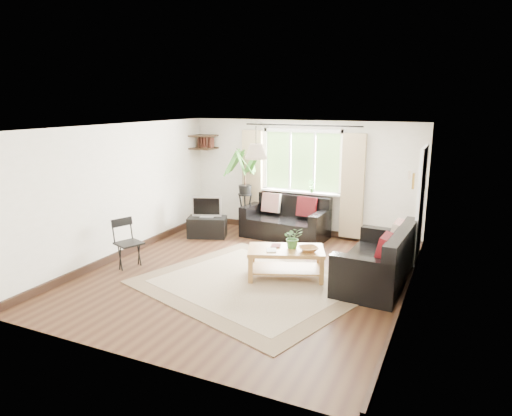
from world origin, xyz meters
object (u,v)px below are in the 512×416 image
at_px(sofa_right, 376,257).
at_px(folding_chair, 129,244).
at_px(coffee_table, 286,263).
at_px(tv_stand, 207,227).
at_px(palm_stand, 245,191).
at_px(sofa_back, 285,219).

distance_m(sofa_right, folding_chair, 4.08).
xyz_separation_m(coffee_table, folding_chair, (-2.58, -0.68, 0.17)).
height_order(tv_stand, palm_stand, palm_stand).
relative_size(tv_stand, folding_chair, 0.94).
distance_m(palm_stand, folding_chair, 2.99).
bearing_deg(sofa_right, sofa_back, -124.66).
distance_m(sofa_back, folding_chair, 3.28).
distance_m(sofa_back, coffee_table, 2.24).
height_order(sofa_right, palm_stand, palm_stand).
relative_size(palm_stand, folding_chair, 2.15).
bearing_deg(tv_stand, coffee_table, -52.28).
xyz_separation_m(sofa_back, sofa_right, (2.17, -1.70, 0.03)).
distance_m(coffee_table, folding_chair, 2.68).
height_order(tv_stand, folding_chair, folding_chair).
bearing_deg(coffee_table, folding_chair, -165.21).
height_order(sofa_back, sofa_right, sofa_right).
bearing_deg(sofa_back, palm_stand, 179.22).
xyz_separation_m(sofa_right, tv_stand, (-3.67, 1.07, -0.22)).
relative_size(coffee_table, tv_stand, 1.53).
xyz_separation_m(sofa_back, tv_stand, (-1.50, -0.63, -0.19)).
bearing_deg(sofa_right, folding_chair, -71.54).
relative_size(sofa_right, tv_stand, 2.34).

